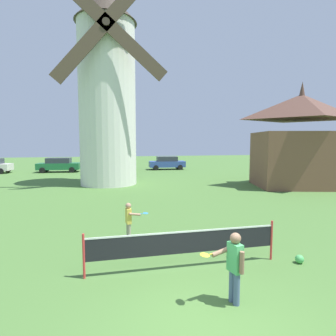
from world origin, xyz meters
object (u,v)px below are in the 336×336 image
(parked_car_green, at_px, (59,165))
(chapel, at_px, (300,142))
(windmill, at_px, (107,87))
(player_far, at_px, (129,219))
(stray_ball, at_px, (299,259))
(tennis_net, at_px, (185,243))
(parked_car_blue, at_px, (167,163))
(player_near, at_px, (234,264))
(parked_car_black, at_px, (110,163))

(parked_car_green, distance_m, chapel, 23.89)
(windmill, xyz_separation_m, parked_car_green, (-5.32, 10.02, -6.62))
(player_far, relative_size, parked_car_green, 0.28)
(stray_ball, bearing_deg, tennis_net, 172.92)
(tennis_net, distance_m, parked_car_blue, 26.04)
(tennis_net, bearing_deg, windmill, 96.83)
(chapel, bearing_deg, player_far, -146.92)
(windmill, relative_size, stray_ball, 67.20)
(player_far, bearing_deg, parked_car_blue, 74.74)
(parked_car_blue, bearing_deg, stray_ball, -94.33)
(stray_ball, relative_size, chapel, 0.03)
(windmill, relative_size, tennis_net, 3.02)
(player_near, relative_size, parked_car_green, 0.32)
(player_far, bearing_deg, parked_car_black, 90.98)
(parked_car_green, relative_size, parked_car_blue, 1.05)
(player_far, relative_size, parked_car_black, 0.31)
(player_far, xyz_separation_m, parked_car_green, (-5.90, 22.83, 0.09))
(parked_car_black, distance_m, parked_car_blue, 6.73)
(parked_car_green, xyz_separation_m, parked_car_black, (5.50, 0.76, -0.00))
(player_near, bearing_deg, windmill, 97.94)
(chapel, bearing_deg, parked_car_black, 131.72)
(chapel, bearing_deg, parked_car_green, 142.91)
(parked_car_black, bearing_deg, player_far, -89.02)
(stray_ball, distance_m, chapel, 14.59)
(player_far, distance_m, parked_car_black, 23.60)
(parked_car_black, bearing_deg, chapel, -48.28)
(stray_ball, bearing_deg, parked_car_blue, 85.67)
(player_far, height_order, parked_car_black, parked_car_black)
(parked_car_green, height_order, parked_car_blue, same)
(parked_car_blue, relative_size, chapel, 0.57)
(player_near, height_order, stray_ball, player_near)
(tennis_net, bearing_deg, parked_car_blue, 78.75)
(parked_car_green, xyz_separation_m, parked_car_blue, (12.22, 0.32, -0.00))
(player_near, distance_m, parked_car_black, 27.78)
(tennis_net, bearing_deg, parked_car_black, 93.61)
(player_far, relative_size, chapel, 0.17)
(windmill, xyz_separation_m, chapel, (13.64, -4.31, -4.15))
(tennis_net, distance_m, parked_car_green, 26.21)
(parked_car_green, bearing_deg, stray_ball, -68.18)
(windmill, height_order, player_far, windmill)
(tennis_net, xyz_separation_m, parked_car_blue, (5.08, 25.54, 0.13))
(windmill, height_order, chapel, windmill)
(player_near, bearing_deg, parked_car_black, 94.50)
(parked_car_black, distance_m, chapel, 20.37)
(stray_ball, relative_size, parked_car_black, 0.06)
(tennis_net, xyz_separation_m, player_far, (-1.24, 2.39, 0.03))
(tennis_net, distance_m, player_far, 2.69)
(parked_car_green, relative_size, chapel, 0.60)
(stray_ball, bearing_deg, windmill, 107.58)
(tennis_net, bearing_deg, stray_ball, -7.08)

